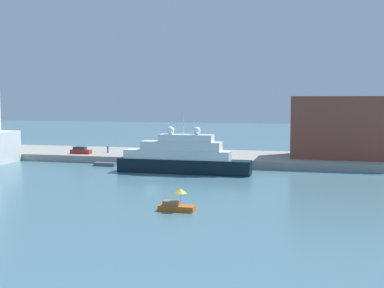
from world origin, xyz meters
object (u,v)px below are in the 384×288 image
Objects in this scene: small_motorboat at (176,204)px; harbor_building at (341,127)px; person_figure at (108,149)px; work_barge at (105,164)px; large_yacht at (182,158)px; mooring_bollard at (163,156)px; parked_car at (81,151)px.

harbor_building is (20.57, 50.89, 6.92)m from small_motorboat.
harbor_building is at bearing 4.50° from person_figure.
small_motorboat is at bearing -54.62° from work_barge.
large_yacht is 12.79m from mooring_bollard.
person_figure is 16.08m from mooring_bollard.
mooring_bollard is at bearing -7.58° from parked_car.
harbor_building is at bearing 15.67° from mooring_bollard.
parked_car is at bearing 172.42° from mooring_bollard.
small_motorboat is 0.22× the size of harbor_building.
small_motorboat is at bearing -112.01° from harbor_building.
harbor_building reaches higher than mooring_bollard.
person_figure reaches higher than work_barge.
harbor_building reaches higher than work_barge.
mooring_bollard is at bearing 110.03° from small_motorboat.
person_figure reaches higher than mooring_bollard.
work_barge is 0.99× the size of parked_car.
person_figure is at bearing 158.15° from mooring_bollard.
mooring_bollard is (19.92, -2.65, -0.36)m from parked_car.
harbor_building reaches higher than small_motorboat.
large_yacht is 31.39m from small_motorboat.
work_barge is at bearing 125.38° from small_motorboat.
large_yacht reaches higher than mooring_bollard.
person_figure reaches higher than parked_car.
small_motorboat is 55.33m from harbor_building.
mooring_bollard is (-7.05, 10.61, -1.09)m from large_yacht.
person_figure is at bearing 142.94° from large_yacht.
work_barge is at bearing -155.97° from mooring_bollard.
large_yacht reaches higher than parked_car.
person_figure is (-4.18, 10.78, 1.90)m from work_barge.
large_yacht reaches higher than person_figure.
harbor_building is at bearing 67.99° from small_motorboat.
small_motorboat is 0.97× the size of work_barge.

